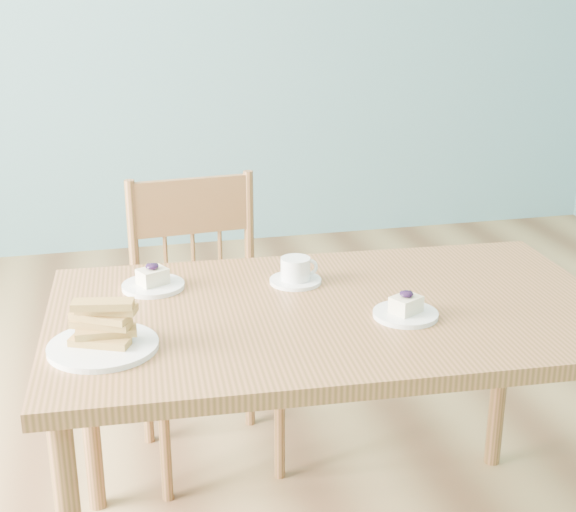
{
  "coord_description": "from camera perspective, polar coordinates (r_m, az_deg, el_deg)",
  "views": [
    {
      "loc": [
        -0.34,
        -1.71,
        1.39
      ],
      "look_at": [
        0.06,
        -0.05,
        0.8
      ],
      "focal_mm": 50.0,
      "sensor_mm": 36.0,
      "label": 1
    }
  ],
  "objects": [
    {
      "name": "dining_chair",
      "position": [
        2.36,
        -5.94,
        -4.79
      ],
      "size": [
        0.42,
        0.4,
        0.85
      ],
      "rotation": [
        0.0,
        0.0,
        0.09
      ],
      "color": "#9A5F3A",
      "rests_on": "ground"
    },
    {
      "name": "dining_table",
      "position": [
        1.85,
        3.18,
        -5.56
      ],
      "size": [
        1.31,
        0.8,
        0.68
      ],
      "rotation": [
        0.0,
        0.0,
        -0.05
      ],
      "color": "#9A5F3A",
      "rests_on": "ground"
    },
    {
      "name": "cheesecake_plate_far",
      "position": [
        1.95,
        -9.58,
        -1.82
      ],
      "size": [
        0.15,
        0.15,
        0.06
      ],
      "rotation": [
        0.0,
        0.0,
        0.45
      ],
      "color": "white",
      "rests_on": "dining_table"
    },
    {
      "name": "coffee_cup",
      "position": [
        1.95,
        0.57,
        -1.15
      ],
      "size": [
        0.13,
        0.13,
        0.06
      ],
      "rotation": [
        0.0,
        0.0,
        0.01
      ],
      "color": "white",
      "rests_on": "dining_table"
    },
    {
      "name": "biscotti_plate",
      "position": [
        1.65,
        -13.08,
        -5.42
      ],
      "size": [
        0.22,
        0.22,
        0.1
      ],
      "rotation": [
        0.0,
        0.0,
        -0.34
      ],
      "color": "white",
      "rests_on": "dining_table"
    },
    {
      "name": "cheesecake_plate_near",
      "position": [
        1.78,
        8.37,
        -3.82
      ],
      "size": [
        0.14,
        0.14,
        0.06
      ],
      "rotation": [
        0.0,
        0.0,
        0.47
      ],
      "color": "white",
      "rests_on": "dining_table"
    }
  ]
}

